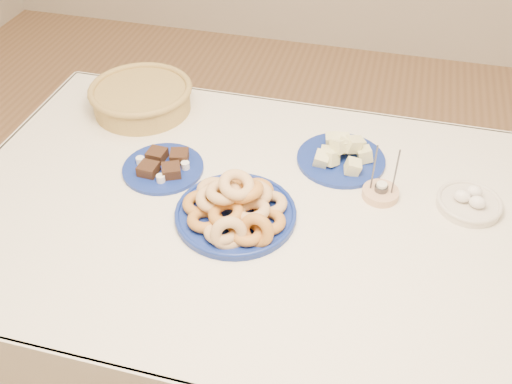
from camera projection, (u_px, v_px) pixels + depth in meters
The scene contains 8 objects.
ground at pixel (260, 362), 2.05m from camera, with size 5.00×5.00×0.00m, color #8D6542.
dining_table at pixel (260, 235), 1.62m from camera, with size 1.71×1.11×0.75m.
donut_platter at pixel (236, 209), 1.50m from camera, with size 0.40×0.40×0.15m.
melon_plate at pixel (341, 154), 1.69m from camera, with size 0.35×0.35×0.09m.
brownie_plate at pixel (163, 166), 1.67m from camera, with size 0.30×0.30×0.04m.
wicker_basket at pixel (141, 97), 1.89m from camera, with size 0.37×0.37×0.09m.
candle_holder at pixel (381, 192), 1.58m from camera, with size 0.11×0.11×0.17m.
egg_bowl at pixel (469, 202), 1.54m from camera, with size 0.20×0.20×0.06m.
Camera 1 is at (0.28, -1.11, 1.80)m, focal length 40.00 mm.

